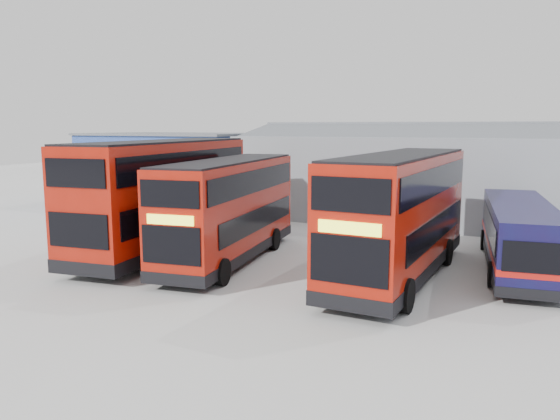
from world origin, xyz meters
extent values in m
plane|color=#B0B0AA|center=(0.00, 0.00, 0.00)|extent=(120.00, 120.00, 0.00)
cube|color=navy|center=(-14.00, 18.00, 2.50)|extent=(12.00, 8.00, 5.00)
cube|color=#575B61|center=(-14.00, 18.00, 5.05)|extent=(12.30, 8.30, 0.15)
cube|color=#4287BC|center=(-14.00, 13.90, 3.00)|extent=(3.96, 0.15, 1.40)
cube|color=gray|center=(8.00, 20.00, 2.50)|extent=(30.00, 12.00, 5.00)
cube|color=#575B61|center=(8.00, 17.20, 5.25)|extent=(30.50, 6.33, 1.29)
cube|color=#575B61|center=(8.00, 22.80, 5.25)|extent=(30.50, 6.33, 1.29)
cube|color=#A21609|center=(-4.98, 4.63, 2.65)|extent=(4.08, 11.97, 4.53)
cube|color=black|center=(-4.98, 4.63, 0.61)|extent=(4.13, 12.02, 0.50)
cube|color=black|center=(-3.52, 4.34, 2.12)|extent=(1.16, 9.89, 1.06)
cube|color=black|center=(-6.34, 4.02, 2.12)|extent=(1.16, 9.89, 1.06)
cube|color=black|center=(-3.57, 4.78, 4.02)|extent=(1.29, 11.00, 1.06)
cube|color=black|center=(-6.39, 4.47, 4.02)|extent=(1.29, 11.00, 1.06)
cube|color=black|center=(-5.63, 10.48, 2.01)|extent=(2.50, 0.34, 1.51)
cube|color=black|center=(-5.63, 10.48, 4.02)|extent=(2.50, 0.34, 1.06)
cube|color=yellow|center=(-5.63, 10.49, 3.02)|extent=(2.00, 0.27, 0.39)
cube|color=black|center=(-4.32, -1.23, 2.01)|extent=(2.45, 0.33, 1.23)
cube|color=black|center=(-4.32, -1.23, 4.02)|extent=(2.45, 0.33, 1.01)
cube|color=black|center=(-4.98, 4.63, 4.94)|extent=(3.90, 11.79, 0.11)
cylinder|color=black|center=(-4.10, 8.83, 0.58)|extent=(0.48, 1.19, 1.16)
cylinder|color=black|center=(-6.76, 8.53, 0.58)|extent=(0.48, 1.19, 1.16)
cylinder|color=black|center=(-3.31, 1.83, 0.58)|extent=(0.48, 1.19, 1.16)
cylinder|color=black|center=(-5.98, 1.53, 0.58)|extent=(0.48, 1.19, 1.16)
cube|color=#A21609|center=(-1.41, 4.26, 2.26)|extent=(3.68, 10.23, 3.86)
cube|color=black|center=(-1.41, 4.26, 0.52)|extent=(3.72, 10.27, 0.43)
cube|color=black|center=(-2.66, 4.48, 1.81)|extent=(1.16, 8.41, 0.90)
cube|color=black|center=(-0.27, 4.79, 1.81)|extent=(1.16, 8.41, 0.90)
cube|color=black|center=(-2.61, 4.10, 3.43)|extent=(1.29, 9.35, 0.90)
cube|color=black|center=(-0.22, 4.42, 3.43)|extent=(1.29, 9.35, 0.90)
cube|color=black|center=(-0.75, -0.72, 1.71)|extent=(2.13, 0.33, 1.29)
cube|color=black|center=(-0.75, -0.72, 3.43)|extent=(2.13, 0.33, 0.90)
cube|color=yellow|center=(-0.75, -0.73, 2.57)|extent=(1.70, 0.26, 0.33)
cube|color=black|center=(-2.07, 9.23, 1.71)|extent=(2.08, 0.32, 1.05)
cube|color=black|center=(-2.07, 9.23, 3.43)|extent=(2.08, 0.32, 0.86)
cube|color=black|center=(-1.41, 4.26, 4.21)|extent=(3.52, 10.07, 0.10)
cylinder|color=black|center=(-2.09, 0.66, 0.50)|extent=(0.43, 1.02, 0.99)
cylinder|color=black|center=(0.18, 0.96, 0.50)|extent=(0.43, 1.02, 0.99)
cylinder|color=black|center=(-2.88, 6.61, 0.50)|extent=(0.43, 1.02, 0.99)
cylinder|color=black|center=(-0.61, 6.91, 0.50)|extent=(0.43, 1.02, 0.99)
cube|color=#A21609|center=(5.63, 4.68, 2.46)|extent=(3.03, 10.98, 4.20)
cube|color=black|center=(5.63, 4.68, 0.57)|extent=(3.08, 11.03, 0.47)
cube|color=black|center=(4.33, 5.15, 1.97)|extent=(0.43, 9.22, 0.98)
cube|color=black|center=(6.96, 5.04, 1.97)|extent=(0.43, 9.22, 0.98)
cube|color=black|center=(4.31, 4.73, 3.73)|extent=(0.47, 10.26, 0.98)
cube|color=black|center=(6.94, 4.63, 3.73)|extent=(0.47, 10.26, 0.98)
cube|color=black|center=(5.41, -0.78, 1.87)|extent=(2.33, 0.15, 1.40)
cube|color=black|center=(5.41, -0.78, 3.73)|extent=(2.33, 0.15, 0.98)
cube|color=yellow|center=(5.41, -0.79, 2.80)|extent=(1.87, 0.12, 0.36)
cube|color=black|center=(5.85, 10.14, 1.87)|extent=(2.28, 0.14, 1.14)
cube|color=black|center=(5.85, 10.14, 3.73)|extent=(2.28, 0.14, 0.93)
cube|color=black|center=(5.63, 4.68, 4.58)|extent=(2.87, 10.82, 0.10)
cylinder|color=black|center=(4.23, 0.95, 0.54)|extent=(0.38, 1.09, 1.08)
cylinder|color=black|center=(6.72, 0.85, 0.54)|extent=(0.38, 1.09, 1.08)
cylinder|color=black|center=(4.50, 7.47, 0.54)|extent=(0.38, 1.09, 1.08)
cylinder|color=black|center=(6.98, 7.37, 0.54)|extent=(0.38, 1.09, 1.08)
cube|color=#0D0F3A|center=(9.63, 7.66, 1.49)|extent=(3.42, 9.98, 2.36)
cube|color=black|center=(9.63, 7.66, 0.47)|extent=(3.46, 10.02, 0.36)
cube|color=red|center=(9.63, 7.66, 1.07)|extent=(3.45, 10.01, 0.22)
cube|color=black|center=(10.78, 7.53, 1.87)|extent=(1.06, 8.12, 0.84)
cube|color=black|center=(8.54, 7.25, 1.87)|extent=(1.06, 8.12, 0.84)
cube|color=black|center=(9.02, 12.53, 1.64)|extent=(1.99, 0.29, 1.16)
cube|color=black|center=(10.24, 2.79, 1.64)|extent=(1.95, 0.29, 0.98)
cylinder|color=black|center=(10.26, 11.23, 0.46)|extent=(0.40, 0.95, 0.92)
cylinder|color=black|center=(8.14, 10.97, 0.46)|extent=(0.40, 0.95, 0.92)
cylinder|color=black|center=(11.03, 5.06, 0.46)|extent=(0.40, 0.95, 0.92)
cylinder|color=black|center=(8.91, 4.79, 0.46)|extent=(0.40, 0.95, 0.92)
cube|color=silver|center=(-13.70, 13.76, 1.24)|extent=(3.82, 5.33, 1.88)
cube|color=black|center=(-12.69, 11.48, 1.54)|extent=(1.65, 0.77, 0.69)
cube|color=black|center=(-13.98, 11.90, 1.54)|extent=(0.41, 0.83, 0.59)
cube|color=black|center=(-12.14, 12.72, 1.54)|extent=(0.41, 0.83, 0.59)
cylinder|color=black|center=(-13.89, 11.83, 0.36)|extent=(0.51, 0.75, 0.71)
cylinder|color=black|center=(-12.15, 12.61, 0.36)|extent=(0.51, 0.75, 0.71)
cylinder|color=black|center=(-15.26, 14.91, 0.36)|extent=(0.51, 0.75, 0.71)
cylinder|color=black|center=(-13.52, 15.68, 0.36)|extent=(0.51, 0.75, 0.71)
camera|label=1|loc=(9.99, -15.21, 5.62)|focal=35.00mm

